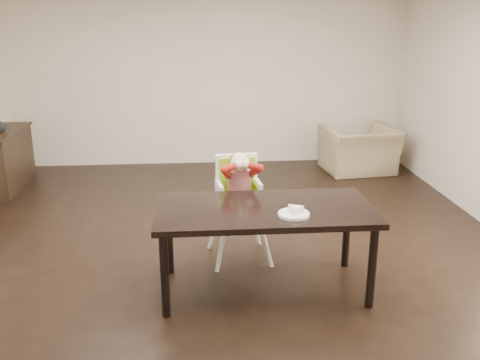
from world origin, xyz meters
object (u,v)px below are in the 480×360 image
Objects in this scene: high_chair at (239,184)px; armchair at (360,142)px; dining_table at (265,216)px; sideboard at (5,160)px.

high_chair reaches higher than armchair.
dining_table is 4.36m from sideboard.
armchair is 4.99m from sideboard.
high_chair is 3.43m from armchair.
armchair is (2.03, 2.76, -0.30)m from high_chair.
dining_table is at bearing -44.27° from sideboard.
high_chair reaches higher than dining_table.
sideboard is (-4.98, -0.38, -0.05)m from armchair.
high_chair is at bearing -38.85° from sideboard.
armchair reaches higher than dining_table.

